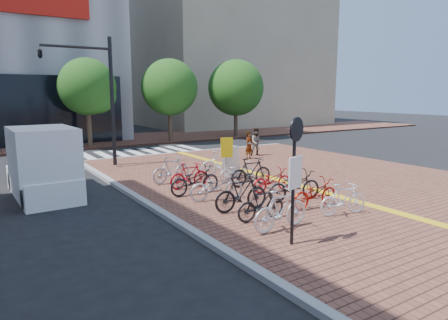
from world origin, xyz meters
TOP-DOWN VIEW (x-y plane):
  - ground at (0.00, 0.00)m, footprint 120.00×120.00m
  - kerb_west at (-4.00, -5.00)m, footprint 0.25×34.00m
  - kerb_north at (3.00, 12.00)m, footprint 14.00×0.25m
  - far_sidewalk at (0.00, 21.00)m, footprint 70.00×8.00m
  - building_beige at (18.00, 32.00)m, footprint 20.00×18.00m
  - crosswalk at (0.50, 14.00)m, footprint 7.50×4.00m
  - street_trees at (5.04, 17.45)m, footprint 16.20×4.60m
  - bike_0 at (-2.02, -2.37)m, footprint 1.89×0.64m
  - bike_1 at (-1.97, -1.44)m, footprint 1.61×0.52m
  - bike_2 at (-1.92, -0.38)m, footprint 1.89×0.63m
  - bike_3 at (-1.90, 1.12)m, footprint 2.00×1.00m
  - bike_4 at (-2.13, 2.24)m, footprint 2.01×0.78m
  - bike_5 at (-1.87, 3.18)m, footprint 1.65×0.50m
  - bike_6 at (-2.04, 4.43)m, footprint 1.86×0.82m
  - bike_7 at (0.43, -2.35)m, footprint 1.67×0.77m
  - bike_8 at (0.28, -1.33)m, footprint 1.80×0.65m
  - bike_9 at (0.28, -0.36)m, footprint 2.08×0.99m
  - bike_10 at (0.48, 1.06)m, footprint 1.68×0.64m
  - bike_11 at (0.35, 2.20)m, footprint 1.89×0.59m
  - bike_12 at (0.31, 3.14)m, footprint 1.69×0.63m
  - bike_13 at (0.35, 4.41)m, footprint 1.96×0.86m
  - pedestrian_a at (4.19, 7.62)m, footprint 0.64×0.53m
  - pedestrian_b at (5.22, 8.27)m, footprint 0.96×0.87m
  - utility_box at (0.74, 4.25)m, footprint 0.65×0.51m
  - yellow_sign at (-0.16, 3.21)m, footprint 0.49×0.19m
  - notice_sign at (-2.48, -3.34)m, footprint 0.55×0.22m
  - traffic_light_pole at (-4.19, 9.73)m, footprint 3.39×1.31m
  - box_truck at (-6.71, 5.51)m, footprint 2.10×4.56m

SIDE VIEW (x-z plane):
  - ground at x=0.00m, z-range 0.00..0.00m
  - crosswalk at x=0.50m, z-range 0.00..0.01m
  - far_sidewalk at x=0.00m, z-range 0.00..0.15m
  - kerb_west at x=-4.00m, z-range 0.00..0.15m
  - kerb_north at x=3.00m, z-range 0.00..0.15m
  - bike_10 at x=0.48m, z-range 0.15..1.02m
  - bike_12 at x=0.31m, z-range 0.15..1.03m
  - bike_8 at x=0.28m, z-range 0.15..1.09m
  - bike_1 at x=-1.97m, z-range 0.15..1.11m
  - bike_7 at x=0.43m, z-range 0.15..1.12m
  - bike_5 at x=-1.87m, z-range 0.15..1.14m
  - bike_3 at x=-1.90m, z-range 0.15..1.15m
  - bike_4 at x=-2.13m, z-range 0.15..1.19m
  - bike_9 at x=0.28m, z-range 0.15..1.20m
  - bike_6 at x=-2.04m, z-range 0.15..1.23m
  - bike_2 at x=-1.92m, z-range 0.15..1.27m
  - bike_0 at x=-2.02m, z-range 0.15..1.27m
  - bike_11 at x=0.35m, z-range 0.15..1.27m
  - bike_13 at x=0.35m, z-range 0.15..1.29m
  - utility_box at x=0.74m, z-range 0.15..1.47m
  - pedestrian_a at x=4.19m, z-range 0.15..1.65m
  - pedestrian_b at x=5.22m, z-range 0.15..1.75m
  - box_truck at x=-6.71m, z-range -0.08..2.52m
  - yellow_sign at x=-0.16m, z-range 0.51..2.36m
  - notice_sign at x=-2.48m, z-range 0.55..3.63m
  - street_trees at x=5.04m, z-range 0.92..7.27m
  - traffic_light_pole at x=-4.19m, z-range 1.35..7.67m
  - building_beige at x=18.00m, z-range 0.00..18.00m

